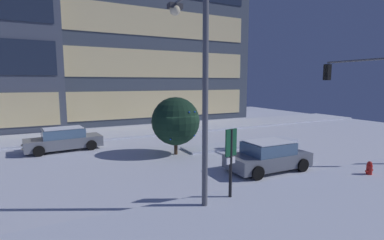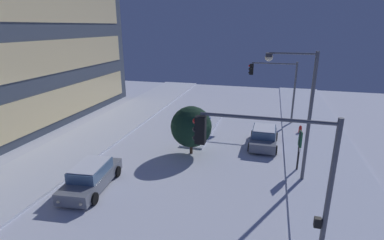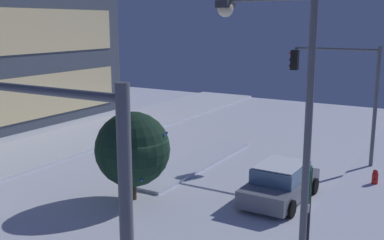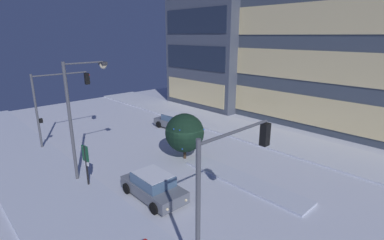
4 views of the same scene
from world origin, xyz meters
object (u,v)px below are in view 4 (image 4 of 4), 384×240
traffic_light_corner_near_right (231,171)px  traffic_light_corner_near_left (58,95)px  car_near (153,186)px  car_far (176,122)px  decorated_tree_median (185,133)px  parking_info_sign (86,161)px  street_lamp_arched (81,104)px

traffic_light_corner_near_right → traffic_light_corner_near_left: traffic_light_corner_near_left is taller
car_near → traffic_light_corner_near_right: size_ratio=0.75×
traffic_light_corner_near_right → traffic_light_corner_near_left: 18.66m
car_far → traffic_light_corner_near_right: (15.14, -9.91, 3.39)m
traffic_light_corner_near_left → decorated_tree_median: 11.38m
traffic_light_corner_near_left → parking_info_sign: traffic_light_corner_near_left is taller
traffic_light_corner_near_left → street_lamp_arched: street_lamp_arched is taller
traffic_light_corner_near_right → decorated_tree_median: 10.82m
street_lamp_arched → traffic_light_corner_near_right: bearing=-84.5°
street_lamp_arched → parking_info_sign: bearing=-113.7°
traffic_light_corner_near_left → decorated_tree_median: traffic_light_corner_near_left is taller
street_lamp_arched → traffic_light_corner_near_left: bearing=81.0°
traffic_light_corner_near_right → traffic_light_corner_near_left: size_ratio=0.94×
car_far → parking_info_sign: (5.21, -11.54, 1.03)m
car_far → traffic_light_corner_near_right: size_ratio=0.83×
traffic_light_corner_near_right → decorated_tree_median: size_ratio=1.65×
traffic_light_corner_near_left → parking_info_sign: 9.25m
car_near → traffic_light_corner_near_left: traffic_light_corner_near_left is taller
street_lamp_arched → parking_info_sign: size_ratio=2.80×
traffic_light_corner_near_left → traffic_light_corner_near_right: bearing=-90.2°
car_far → street_lamp_arched: size_ratio=0.63×
car_far → parking_info_sign: parking_info_sign is taller
car_near → street_lamp_arched: street_lamp_arched is taller
car_far → street_lamp_arched: 12.46m
traffic_light_corner_near_right → parking_info_sign: size_ratio=2.15×
car_near → street_lamp_arched: bearing=-160.5°
car_near → street_lamp_arched: (-5.04, -1.71, 4.28)m
car_far → decorated_tree_median: 7.59m
decorated_tree_median → car_far: bearing=145.3°
car_far → traffic_light_corner_near_left: bearing=64.5°
traffic_light_corner_near_left → decorated_tree_median: size_ratio=1.76×
car_near → traffic_light_corner_near_left: bearing=-176.8°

